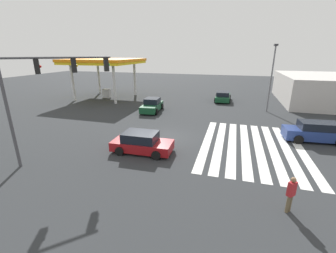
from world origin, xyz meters
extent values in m
plane|color=#2B2D30|center=(0.00, 0.00, 0.00)|extent=(111.06, 111.06, 0.00)
cube|color=silver|center=(0.00, -9.87, 0.00)|extent=(10.40, 0.60, 0.01)
cube|color=silver|center=(0.00, -8.92, 0.00)|extent=(10.40, 0.60, 0.01)
cube|color=silver|center=(0.00, -7.97, 0.00)|extent=(10.40, 0.60, 0.01)
cube|color=silver|center=(0.00, -7.02, 0.00)|extent=(10.40, 0.60, 0.01)
cube|color=silver|center=(0.00, -6.07, 0.00)|extent=(10.40, 0.60, 0.01)
cube|color=silver|center=(0.00, -5.12, 0.00)|extent=(10.40, 0.60, 0.01)
cube|color=silver|center=(0.00, -4.17, 0.00)|extent=(10.40, 0.60, 0.01)
cube|color=silver|center=(0.00, -3.22, 0.00)|extent=(10.40, 0.60, 0.01)
cylinder|color=#47474C|center=(-7.32, 7.32, 3.31)|extent=(0.18, 0.18, 6.62)
cylinder|color=#47474C|center=(-5.17, 5.17, 6.37)|extent=(4.38, 4.38, 0.12)
cube|color=black|center=(-6.03, 6.03, 5.90)|extent=(0.40, 0.40, 0.84)
sphere|color=red|center=(-5.92, 5.92, 5.90)|extent=(0.16, 0.16, 0.16)
cube|color=black|center=(-4.64, 4.64, 5.90)|extent=(0.40, 0.40, 0.84)
sphere|color=gold|center=(-4.52, 4.52, 5.90)|extent=(0.16, 0.16, 0.16)
cube|color=black|center=(-3.24, 3.24, 5.90)|extent=(0.40, 0.40, 0.84)
sphere|color=green|center=(-3.13, 3.13, 5.90)|extent=(0.16, 0.16, 0.16)
cube|color=#144728|center=(7.64, 4.21, 0.55)|extent=(4.36, 2.09, 0.72)
cube|color=black|center=(7.86, 4.23, 1.23)|extent=(1.99, 1.74, 0.63)
cylinder|color=black|center=(6.40, 3.20, 0.34)|extent=(0.70, 0.27, 0.69)
cylinder|color=black|center=(6.26, 5.02, 0.34)|extent=(0.70, 0.27, 0.69)
cylinder|color=black|center=(9.02, 3.40, 0.34)|extent=(0.70, 0.27, 0.69)
cylinder|color=black|center=(8.88, 5.22, 0.34)|extent=(0.70, 0.27, 0.69)
cube|color=maroon|center=(-3.22, 0.93, 0.49)|extent=(1.96, 4.24, 0.64)
cube|color=black|center=(-3.22, 1.06, 1.12)|extent=(1.72, 2.36, 0.63)
cylinder|color=black|center=(-2.24, -0.34, 0.30)|extent=(0.24, 0.61, 0.61)
cylinder|color=black|center=(-4.12, -0.39, 0.30)|extent=(0.24, 0.61, 0.61)
cylinder|color=black|center=(-2.32, 2.26, 0.30)|extent=(0.24, 0.61, 0.61)
cylinder|color=black|center=(-4.20, 2.20, 0.30)|extent=(0.24, 0.61, 0.61)
cube|color=navy|center=(2.45, -11.32, 0.59)|extent=(2.04, 4.71, 0.80)
cube|color=black|center=(2.46, -11.43, 1.28)|extent=(1.72, 2.83, 0.59)
cylinder|color=black|center=(1.48, -9.97, 0.34)|extent=(0.27, 0.69, 0.68)
cylinder|color=black|center=(3.20, -9.83, 0.34)|extent=(0.27, 0.69, 0.68)
cylinder|color=black|center=(3.43, -12.67, 0.34)|extent=(0.27, 0.69, 0.68)
cube|color=#144728|center=(16.10, -3.48, 0.51)|extent=(4.62, 1.96, 0.63)
cube|color=black|center=(15.75, -3.49, 1.12)|extent=(2.41, 1.74, 0.58)
cylinder|color=black|center=(17.51, -2.49, 0.35)|extent=(0.70, 0.23, 0.70)
cylinder|color=black|center=(17.54, -4.44, 0.35)|extent=(0.70, 0.23, 0.70)
cylinder|color=black|center=(14.67, -2.53, 0.35)|extent=(0.70, 0.23, 0.70)
cylinder|color=black|center=(14.69, -4.47, 0.35)|extent=(0.70, 0.23, 0.70)
cube|color=yellow|center=(13.69, 13.81, 5.22)|extent=(9.41, 9.41, 0.35)
cube|color=orange|center=(13.69, 13.81, 5.58)|extent=(9.60, 9.60, 0.36)
cube|color=#B2B2B7|center=(13.69, 13.81, 0.65)|extent=(0.70, 1.10, 1.30)
cylinder|color=silver|center=(10.40, 10.52, 2.52)|extent=(0.36, 0.36, 5.05)
cylinder|color=silver|center=(16.99, 10.52, 2.52)|extent=(0.36, 0.36, 5.05)
cylinder|color=silver|center=(10.40, 17.11, 2.52)|extent=(0.36, 0.36, 5.05)
cylinder|color=silver|center=(16.99, 17.11, 2.52)|extent=(0.36, 0.36, 5.05)
cylinder|color=brown|center=(-7.31, -7.55, 0.41)|extent=(0.14, 0.14, 0.83)
cylinder|color=brown|center=(-7.19, -7.66, 0.41)|extent=(0.14, 0.14, 0.83)
cube|color=#B22328|center=(-7.25, -7.61, 1.16)|extent=(0.41, 0.41, 0.66)
sphere|color=#8C6647|center=(-7.25, -7.61, 1.60)|extent=(0.22, 0.22, 0.22)
cylinder|color=slate|center=(11.34, -8.83, 3.66)|extent=(0.16, 0.16, 7.32)
cube|color=#333338|center=(11.34, -8.83, 7.42)|extent=(0.80, 0.36, 0.20)
camera|label=1|loc=(-16.61, -4.86, 6.68)|focal=24.00mm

